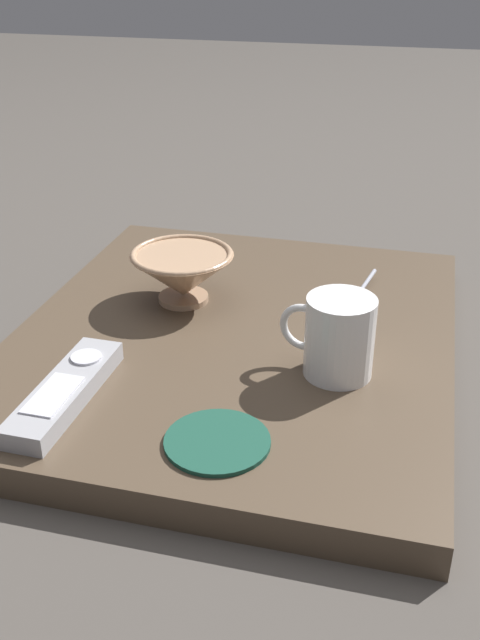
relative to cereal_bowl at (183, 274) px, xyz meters
name	(u,v)px	position (x,y,z in m)	size (l,w,h in m)	color
ground_plane	(235,356)	(0.09, -0.07, -0.08)	(6.00, 6.00, 0.00)	#47423D
table	(235,343)	(0.09, -0.07, -0.06)	(0.55, 0.65, 0.04)	#4C3D2D
cereal_bowl	(183,274)	(0.00, 0.00, 0.00)	(0.14, 0.14, 0.07)	tan
coffee_mug	(338,337)	(0.23, -0.14, 0.01)	(0.11, 0.08, 0.10)	white
teaspoon	(356,297)	(0.24, 0.05, -0.03)	(0.03, 0.12, 0.03)	#A3A5B2
tv_remote_near	(65,391)	(-0.05, -0.27, -0.03)	(0.05, 0.20, 0.03)	#9E9EA3
drink_coaster	(217,441)	(0.14, -0.30, -0.04)	(0.11, 0.11, 0.01)	#194738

